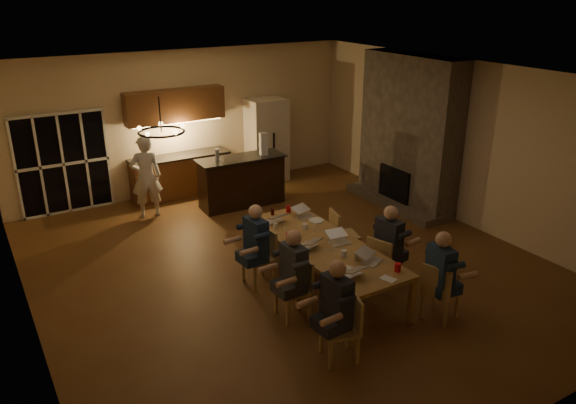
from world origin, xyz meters
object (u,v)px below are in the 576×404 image
Objects in this scene: person_left_far at (256,246)px; laptop_d at (340,236)px; refrigerator at (267,140)px; dining_table at (323,265)px; bar_bottle at (217,155)px; person_left_mid at (294,275)px; mug_mid at (305,227)px; person_right_mid at (388,247)px; mug_back at (275,226)px; standing_person at (146,177)px; redcup_far at (288,209)px; chair_right_near at (441,291)px; plate_near at (364,254)px; can_cola at (273,212)px; laptop_f at (305,211)px; bar_island at (242,181)px; chair_right_mid at (385,262)px; plate_left at (345,270)px; laptop_e at (274,215)px; chair_left_near at (340,329)px; redcup_near at (398,267)px; chandelier at (161,132)px; redcup_mid at (289,237)px; chair_left_mid at (293,289)px; laptop_b at (372,255)px; person_right_near at (439,277)px; chair_left_far at (259,258)px; chair_right_far at (345,235)px; can_silver at (356,257)px.

person_left_far is 1.30m from laptop_d.
dining_table is at bearing -109.48° from refrigerator.
person_left_far is 5.75× the size of bar_bottle.
person_left_mid reaches higher than mug_mid.
person_right_mid is 1.40m from mug_mid.
mug_back is 3.08m from bar_bottle.
redcup_far is (1.64, -2.88, -0.05)m from standing_person.
plate_near is at bearing 14.06° from chair_right_near.
person_right_mid is 0.57m from plate_near.
laptop_f is at bearing -40.13° from can_cola.
refrigerator is 1.84m from bar_island.
plate_left is at bearing 90.46° from chair_right_mid.
chair_right_near is 2.78× the size of laptop_d.
can_cola is at bearing -101.73° from bar_island.
person_right_mid is 13.80× the size of mug_back.
refrigerator is 4.00m from redcup_far.
standing_person is 3.33m from laptop_e.
chair_left_near reaches higher than redcup_near.
chair_right_mid is at bearing -49.89° from mug_back.
bar_bottle is (2.30, 3.57, -1.55)m from chandelier.
bar_bottle is (0.38, 3.53, 0.39)m from redcup_mid.
refrigerator reaches higher than standing_person.
mug_back is (-1.22, 1.40, 0.11)m from person_right_mid.
chair_right_mid is at bearing -55.51° from mug_mid.
can_cola is (0.29, 1.04, 0.00)m from redcup_mid.
laptop_f is at bearing 42.63° from redcup_mid.
person_right_mid is 1.67m from laptop_f.
chair_left_mid is at bearing -117.78° from redcup_mid.
redcup_mid is at bearing 92.66° from laptop_b.
plate_near is (-0.56, -0.09, 0.07)m from person_right_mid.
dining_table is 1.86m from person_right_near.
chair_left_mid is 2.78× the size of laptop_b.
dining_table is 1.03m from chair_left_far.
can_cola is (-0.99, 0.78, 0.37)m from chair_right_far.
chair_right_far is 3.82× the size of plate_near.
bar_island is 2.01m from standing_person.
redcup_near is 2.74m from can_cola.
chair_right_near is 2.11m from person_left_mid.
chair_left_mid is 2.78× the size of laptop_f.
chair_right_far is (0.07, 1.16, 0.00)m from chair_right_mid.
chair_right_near is 1.48× the size of chandelier.
chair_right_far is 0.81m from laptop_f.
laptop_b is 2.26m from redcup_far.
dining_table is 1.46m from redcup_far.
can_cola is at bearing 74.26° from redcup_mid.
chair_left_mid is at bearing -142.34° from laptop_f.
person_left_far is 13.80× the size of mug_mid.
dining_table is (-1.78, -5.04, -0.62)m from refrigerator.
dining_table is 3.49× the size of chair_right_near.
person_right_near is at bearing -50.47° from can_silver.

